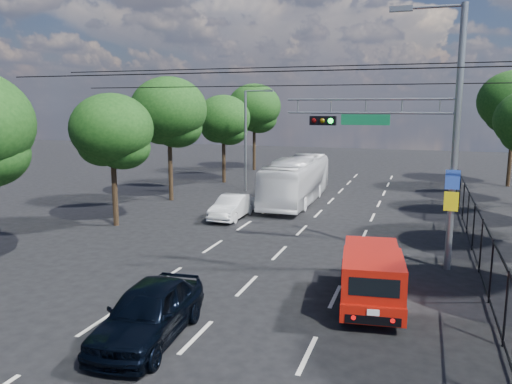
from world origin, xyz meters
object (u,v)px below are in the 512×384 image
at_px(red_pickup, 371,275).
at_px(white_bus, 297,180).
at_px(white_van, 232,207).
at_px(signal_mast, 421,127).
at_px(navy_hatchback, 149,312).

distance_m(red_pickup, white_bus, 16.40).
bearing_deg(red_pickup, white_van, 130.69).
relative_size(signal_mast, red_pickup, 1.93).
bearing_deg(red_pickup, navy_hatchback, -141.47).
bearing_deg(navy_hatchback, white_van, 97.57).
distance_m(signal_mast, white_bus, 13.66).
xyz_separation_m(red_pickup, navy_hatchback, (-5.24, -4.17, -0.20)).
bearing_deg(white_bus, red_pickup, -69.13).
height_order(signal_mast, white_bus, signal_mast).
distance_m(signal_mast, red_pickup, 6.19).
relative_size(navy_hatchback, white_bus, 0.44).
height_order(navy_hatchback, white_bus, white_bus).
height_order(red_pickup, white_bus, white_bus).
distance_m(navy_hatchback, white_van, 14.19).
relative_size(signal_mast, white_bus, 0.95).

